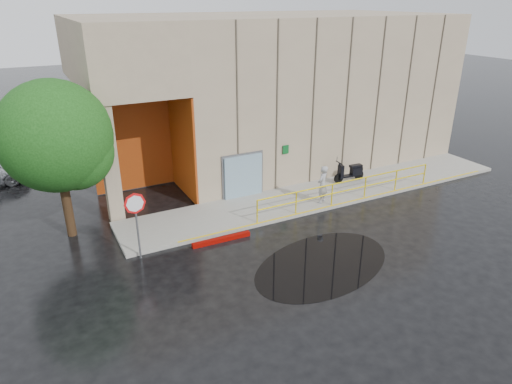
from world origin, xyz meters
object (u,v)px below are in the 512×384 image
scooter (350,167)px  person (322,184)px  stop_sign (136,212)px  red_curb (221,239)px  tree_near (60,140)px

scooter → person: bearing=-147.8°
stop_sign → red_curb: 3.62m
person → stop_sign: bearing=-26.5°
stop_sign → tree_near: (-1.86, 3.02, 2.05)m
tree_near → stop_sign: bearing=-58.4°
scooter → red_curb: scooter is taller
person → tree_near: bearing=-43.8°
stop_sign → person: bearing=25.0°
red_curb → stop_sign: bearing=176.0°
red_curb → scooter: bearing=17.1°
stop_sign → red_curb: (3.12, -0.22, -1.81)m
scooter → stop_sign: size_ratio=0.67×
scooter → tree_near: 13.56m
red_curb → tree_near: tree_near is taller
person → tree_near: (-10.42, 2.23, 2.92)m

